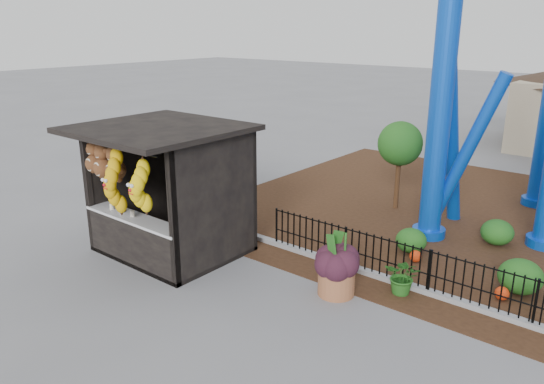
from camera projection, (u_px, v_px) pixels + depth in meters
The scene contains 8 objects.
ground at pixel (228, 308), 10.38m from camera, with size 120.00×120.00×0.00m, color slate.
curb at pixel (487, 311), 10.16m from camera, with size 18.00×0.18×0.12m, color gray.
prize_booth at pixel (160, 193), 12.41m from camera, with size 3.50×3.40×3.12m.
picket_fence at pixel (541, 306), 9.48m from camera, with size 12.20×0.06×1.00m, color black, non-canonical shape.
terracotta_planter at pixel (336, 281), 10.84m from camera, with size 0.76×0.76×0.61m, color #9B5B38.
planter_foliage at pixel (337, 252), 10.65m from camera, with size 0.70×0.70×0.64m, color black.
potted_plant at pixel (403, 276), 10.82m from camera, with size 0.72×0.62×0.80m, color #265418.
landscaping at pixel (531, 265), 11.48m from camera, with size 8.32×3.39×0.72m.
Camera 1 is at (6.50, -6.58, 5.30)m, focal length 35.00 mm.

